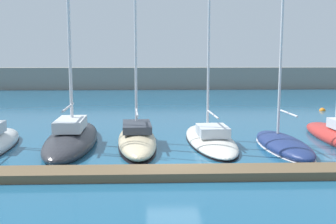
{
  "coord_description": "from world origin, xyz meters",
  "views": [
    {
      "loc": [
        -0.95,
        -18.26,
        5.11
      ],
      "look_at": [
        -0.06,
        4.77,
        1.84
      ],
      "focal_mm": 43.86,
      "sensor_mm": 36.0,
      "label": 1
    }
  ],
  "objects_px": {
    "sailboat_ivory_fifth": "(210,138)",
    "sailboat_navy_sixth": "(283,144)",
    "sailboat_charcoal_third": "(72,136)",
    "sailboat_sand_fourth": "(137,138)",
    "mooring_buoy_orange": "(322,111)"
  },
  "relations": [
    {
      "from": "sailboat_sand_fourth",
      "to": "sailboat_charcoal_third",
      "type": "bearing_deg",
      "value": 80.9
    },
    {
      "from": "sailboat_sand_fourth",
      "to": "mooring_buoy_orange",
      "type": "height_order",
      "value": "sailboat_sand_fourth"
    },
    {
      "from": "sailboat_ivory_fifth",
      "to": "mooring_buoy_orange",
      "type": "xyz_separation_m",
      "value": [
        12.06,
        13.01,
        -0.28
      ]
    },
    {
      "from": "mooring_buoy_orange",
      "to": "sailboat_ivory_fifth",
      "type": "bearing_deg",
      "value": -132.83
    },
    {
      "from": "sailboat_charcoal_third",
      "to": "sailboat_sand_fourth",
      "type": "bearing_deg",
      "value": -97.38
    },
    {
      "from": "sailboat_navy_sixth",
      "to": "sailboat_sand_fourth",
      "type": "bearing_deg",
      "value": 79.8
    },
    {
      "from": "sailboat_navy_sixth",
      "to": "sailboat_charcoal_third",
      "type": "bearing_deg",
      "value": 80.45
    },
    {
      "from": "sailboat_ivory_fifth",
      "to": "sailboat_navy_sixth",
      "type": "distance_m",
      "value": 4.11
    },
    {
      "from": "sailboat_sand_fourth",
      "to": "sailboat_ivory_fifth",
      "type": "distance_m",
      "value": 4.27
    },
    {
      "from": "sailboat_sand_fourth",
      "to": "mooring_buoy_orange",
      "type": "bearing_deg",
      "value": -53.57
    },
    {
      "from": "sailboat_navy_sixth",
      "to": "sailboat_ivory_fifth",
      "type": "bearing_deg",
      "value": 63.23
    },
    {
      "from": "sailboat_sand_fourth",
      "to": "sailboat_navy_sixth",
      "type": "xyz_separation_m",
      "value": [
        7.96,
        -1.07,
        -0.16
      ]
    },
    {
      "from": "sailboat_ivory_fifth",
      "to": "sailboat_navy_sixth",
      "type": "xyz_separation_m",
      "value": [
        3.74,
        -1.68,
        -0.0
      ]
    },
    {
      "from": "sailboat_sand_fourth",
      "to": "sailboat_navy_sixth",
      "type": "distance_m",
      "value": 8.04
    },
    {
      "from": "sailboat_charcoal_third",
      "to": "sailboat_ivory_fifth",
      "type": "height_order",
      "value": "sailboat_charcoal_third"
    }
  ]
}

